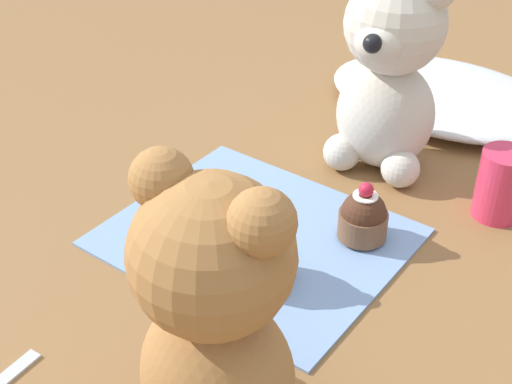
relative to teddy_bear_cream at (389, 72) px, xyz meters
The scene contains 8 objects.
ground_plane 0.23m from the teddy_bear_cream, 98.67° to the right, with size 4.00×4.00×0.00m, color olive.
knitted_placemat 0.23m from the teddy_bear_cream, 98.67° to the right, with size 0.28×0.24×0.01m, color #7A9ED1.
tulle_cloth 0.20m from the teddy_bear_cream, 89.41° to the left, with size 0.31×0.22×0.04m, color white.
teddy_bear_cream is the anchor object (origin of this frame).
teddy_bear_tan 0.41m from the teddy_bear_cream, 77.67° to the right, with size 0.12×0.12×0.23m.
cupcake_near_cream_bear 0.17m from the teddy_bear_cream, 68.15° to the right, with size 0.05×0.05×0.06m.
cupcake_near_tan_bear 0.26m from the teddy_bear_cream, 87.14° to the right, with size 0.05×0.05×0.07m.
juice_glass 0.17m from the teddy_bear_cream, ahead, with size 0.05×0.05×0.07m, color #DB3356.
Camera 1 is at (0.34, -0.45, 0.44)m, focal length 50.00 mm.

